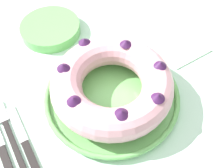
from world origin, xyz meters
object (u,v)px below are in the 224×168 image
bundt_cake (112,84)px  side_bowl (51,29)px  fork (9,132)px  cake_knife (25,143)px  serving_knife (2,149)px  serving_dish (112,96)px  napkin (184,50)px

bundt_cake → side_bowl: size_ratio=1.63×
fork → cake_knife: bearing=-67.9°
side_bowl → serving_knife: bearing=-129.6°
fork → side_bowl: side_bowl is taller
side_bowl → cake_knife: bearing=-122.1°
serving_dish → bundt_cake: bearing=36.5°
cake_knife → bundt_cake: bearing=1.8°
bundt_cake → napkin: (0.26, 0.04, -0.06)m
side_bowl → napkin: side_bowl is taller
cake_knife → serving_dish: bearing=1.8°
bundt_cake → napkin: 0.27m
cake_knife → side_bowl: size_ratio=1.07×
serving_dish → bundt_cake: size_ratio=1.16×
bundt_cake → cake_knife: bundt_cake is taller
side_bowl → bundt_cake: bearing=-82.9°
serving_knife → bundt_cake: bearing=-0.0°
fork → napkin: (0.51, -0.00, -0.00)m
cake_knife → fork: bearing=116.2°
cake_knife → side_bowl: (0.19, 0.30, 0.01)m
fork → serving_knife: bearing=-133.1°
cake_knife → side_bowl: side_bowl is taller
serving_knife → napkin: bearing=4.7°
serving_knife → napkin: size_ratio=1.69×
serving_knife → cake_knife: 0.05m
serving_knife → napkin: 0.54m
bundt_cake → fork: 0.26m
bundt_cake → side_bowl: 0.30m
cake_knife → napkin: cake_knife is taller
serving_dish → napkin: size_ratio=2.51×
fork → bundt_cake: bearing=-13.0°
napkin → serving_knife: bearing=-177.0°
cake_knife → napkin: 0.49m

